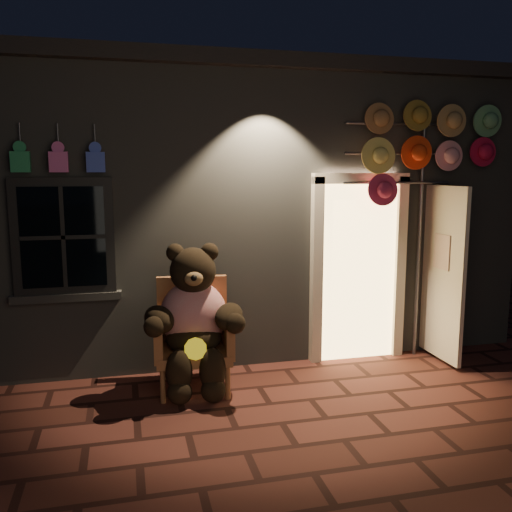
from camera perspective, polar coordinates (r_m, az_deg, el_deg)
name	(u,v)px	position (r m, az deg, el deg)	size (l,w,h in m)	color
ground	(282,423)	(5.03, 2.77, -17.17)	(60.00, 60.00, 0.00)	#5C2A23
shop_building	(210,202)	(8.43, -4.89, 5.67)	(7.30, 5.95, 3.51)	slate
wicker_armchair	(193,334)	(5.65, -6.62, -8.14)	(0.83, 0.76, 1.12)	brown
teddy_bear	(194,319)	(5.46, -6.55, -6.58)	(1.08, 0.87, 1.49)	#B2131C
hat_rack	(428,146)	(6.54, 17.61, 11.00)	(1.90, 0.22, 2.98)	#59595E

